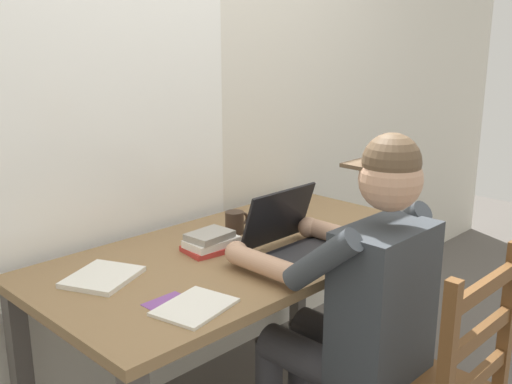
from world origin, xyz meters
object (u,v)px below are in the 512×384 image
at_px(computer_mouse, 347,236).
at_px(coffee_mug_dark, 235,222).
at_px(desk, 244,270).
at_px(landscape_photo_print, 168,302).
at_px(seated_person, 355,299).
at_px(book_stack_main, 210,242).
at_px(coffee_mug_white, 286,205).
at_px(laptop, 297,240).

relative_size(computer_mouse, coffee_mug_dark, 0.89).
xyz_separation_m(desk, landscape_photo_print, (-0.48, -0.17, 0.09)).
height_order(desk, seated_person, seated_person).
xyz_separation_m(computer_mouse, book_stack_main, (-0.45, 0.28, 0.02)).
bearing_deg(coffee_mug_white, landscape_photo_print, -159.51).
distance_m(seated_person, coffee_mug_white, 0.75).
height_order(computer_mouse, coffee_mug_dark, coffee_mug_dark).
bearing_deg(book_stack_main, coffee_mug_dark, 22.13).
distance_m(seated_person, computer_mouse, 0.39).
bearing_deg(laptop, desk, 116.58).
bearing_deg(seated_person, desk, 95.49).
bearing_deg(seated_person, laptop, 81.25).
relative_size(seated_person, book_stack_main, 6.11).
bearing_deg(desk, book_stack_main, 149.47).
relative_size(desk, coffee_mug_dark, 13.78).
bearing_deg(desk, computer_mouse, -32.95).
bearing_deg(book_stack_main, seated_person, -73.90).
distance_m(computer_mouse, coffee_mug_dark, 0.44).
height_order(desk, landscape_photo_print, landscape_photo_print).
bearing_deg(coffee_mug_dark, landscape_photo_print, -151.08).
distance_m(laptop, computer_mouse, 0.26).
distance_m(seated_person, coffee_mug_dark, 0.63).
bearing_deg(landscape_photo_print, coffee_mug_dark, 27.86).
relative_size(seated_person, computer_mouse, 12.37).
distance_m(seated_person, laptop, 0.32).
relative_size(laptop, coffee_mug_white, 2.75).
distance_m(desk, coffee_mug_white, 0.47).
bearing_deg(computer_mouse, book_stack_main, 147.63).
xyz_separation_m(seated_person, book_stack_main, (-0.15, 0.53, 0.10)).
height_order(desk, laptop, laptop).
height_order(seated_person, coffee_mug_dark, seated_person).
bearing_deg(landscape_photo_print, desk, 18.55).
distance_m(coffee_mug_dark, landscape_photo_print, 0.66).
distance_m(seated_person, book_stack_main, 0.56).
bearing_deg(computer_mouse, coffee_mug_white, 78.17).
relative_size(coffee_mug_white, book_stack_main, 0.59).
bearing_deg(computer_mouse, laptop, 170.73).
bearing_deg(book_stack_main, coffee_mug_white, 10.82).
bearing_deg(coffee_mug_dark, book_stack_main, -157.87).
relative_size(computer_mouse, coffee_mug_white, 0.83).
bearing_deg(book_stack_main, laptop, -50.80).
relative_size(laptop, computer_mouse, 3.30).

